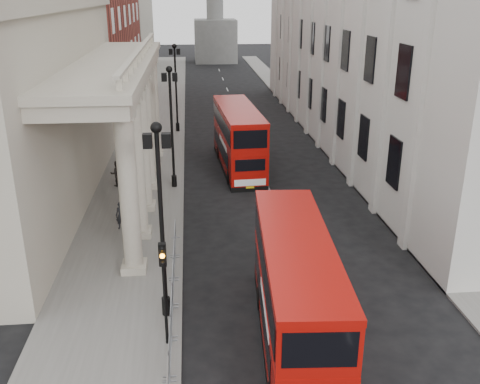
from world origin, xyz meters
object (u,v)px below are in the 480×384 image
at_px(bus_near, 295,290).
at_px(bus_far, 238,137).
at_px(pedestrian_a, 121,216).
at_px(pedestrian_b, 117,174).
at_px(lamp_post_south, 161,210).
at_px(lamp_post_north, 176,82).
at_px(lamp_post_mid, 171,119).
at_px(pedestrian_c, 141,174).
at_px(traffic_light, 164,276).

height_order(bus_near, bus_far, bus_far).
bearing_deg(pedestrian_a, pedestrian_b, 110.16).
relative_size(lamp_post_south, pedestrian_b, 4.56).
relative_size(lamp_post_north, bus_far, 0.75).
xyz_separation_m(pedestrian_a, pedestrian_b, (-1.10, 7.42, 0.10)).
bearing_deg(lamp_post_mid, pedestrian_c, 168.08).
relative_size(bus_far, pedestrian_a, 6.86).
relative_size(bus_far, pedestrian_b, 6.10).
height_order(pedestrian_a, pedestrian_b, pedestrian_b).
xyz_separation_m(lamp_post_north, bus_near, (5.03, -34.26, -2.57)).
bearing_deg(traffic_light, lamp_post_north, 90.17).
bearing_deg(bus_near, pedestrian_c, 115.20).
bearing_deg(traffic_light, pedestrian_c, 97.53).
bearing_deg(traffic_light, pedestrian_a, 105.07).
bearing_deg(lamp_post_south, pedestrian_b, 103.60).
bearing_deg(traffic_light, lamp_post_south, 92.84).
xyz_separation_m(traffic_light, bus_far, (4.79, 22.17, -0.63)).
height_order(lamp_post_mid, lamp_post_north, same).
relative_size(traffic_light, bus_near, 0.41).
distance_m(bus_near, pedestrian_b, 20.81).
distance_m(lamp_post_south, lamp_post_north, 32.00).
height_order(lamp_post_north, bus_far, lamp_post_north).
bearing_deg(lamp_post_north, bus_near, -81.65).
distance_m(lamp_post_mid, bus_near, 19.11).
relative_size(lamp_post_south, lamp_post_mid, 1.00).
xyz_separation_m(lamp_post_south, lamp_post_mid, (0.00, 16.00, 0.00)).
xyz_separation_m(bus_near, pedestrian_a, (-7.91, 11.30, -1.41)).
height_order(bus_far, pedestrian_c, bus_far).
bearing_deg(pedestrian_b, bus_near, 100.48).
height_order(pedestrian_a, pedestrian_c, pedestrian_a).
height_order(lamp_post_south, pedestrian_b, lamp_post_south).
height_order(lamp_post_north, bus_near, lamp_post_north).
bearing_deg(lamp_post_north, pedestrian_c, -98.61).
bearing_deg(pedestrian_c, bus_far, 52.13).
bearing_deg(traffic_light, bus_near, -2.80).
height_order(lamp_post_north, pedestrian_c, lamp_post_north).
distance_m(lamp_post_mid, bus_far, 6.86).
bearing_deg(bus_far, pedestrian_c, -156.54).
height_order(lamp_post_mid, bus_near, lamp_post_mid).
relative_size(lamp_post_south, pedestrian_a, 5.13).
height_order(traffic_light, pedestrian_c, traffic_light).
relative_size(lamp_post_north, traffic_light, 1.93).
height_order(lamp_post_mid, traffic_light, lamp_post_mid).
relative_size(traffic_light, pedestrian_a, 2.65).
xyz_separation_m(lamp_post_mid, lamp_post_north, (0.00, 16.00, 0.00)).
xyz_separation_m(lamp_post_mid, bus_far, (4.89, 4.15, -2.43)).
height_order(lamp_post_south, traffic_light, lamp_post_south).
distance_m(lamp_post_mid, lamp_post_north, 16.00).
xyz_separation_m(lamp_post_north, pedestrian_c, (-2.35, -15.50, -3.99)).
distance_m(lamp_post_north, pedestrian_a, 23.48).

